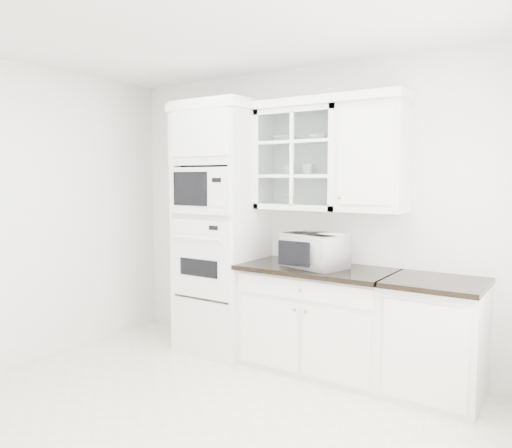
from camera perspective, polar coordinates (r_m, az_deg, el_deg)
The scene contains 13 objects.
ground at distance 3.66m, azimuth -8.44°, elevation -22.08°, with size 4.00×3.50×0.01m, color beige.
room_shell at distance 3.58m, azimuth -4.19°, elevation 6.81°, with size 4.00×3.50×2.70m.
oven_column at distance 4.85m, azimuth -4.00°, elevation -0.45°, with size 0.76×0.68×2.40m.
base_cabinet_run at distance 4.47m, azimuth 7.02°, elevation -10.61°, with size 1.32×0.67×0.92m.
extra_base_cabinet at distance 4.14m, azimuth 19.79°, elevation -12.18°, with size 0.72×0.67×0.92m.
upper_cabinet_glass at distance 4.54m, azimuth 5.16°, elevation 7.37°, with size 0.80×0.33×0.90m.
upper_cabinet_solid at distance 4.26m, azimuth 13.23°, elevation 7.39°, with size 0.55×0.33×0.90m, color white.
crown_molding at distance 4.61m, azimuth 3.88°, elevation 13.40°, with size 2.14×0.38×0.07m, color white.
countertop_microwave at distance 4.30m, azimuth 6.85°, elevation -3.00°, with size 0.50×0.42×0.29m, color white.
bowl_a at distance 4.61m, azimuth 3.28°, elevation 9.67°, with size 0.22×0.22×0.05m, color white.
bowl_b at distance 4.46m, azimuth 7.06°, elevation 9.78°, with size 0.17×0.17×0.05m, color white.
cup_a at distance 4.59m, azimuth 3.79°, elevation 6.17°, with size 0.11×0.11×0.09m, color white.
cup_b at distance 4.49m, azimuth 5.98°, elevation 6.25°, with size 0.11×0.11×0.10m, color white.
Camera 1 is at (2.19, -2.40, 1.68)m, focal length 35.00 mm.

